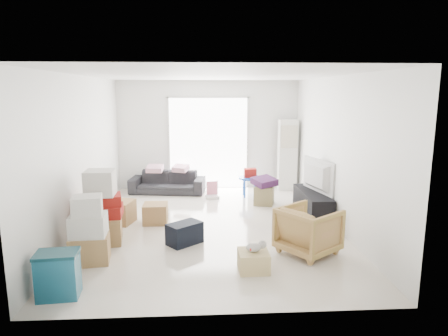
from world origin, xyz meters
The scene contains 21 objects.
room_shell centered at (0.00, 0.00, 1.35)m, with size 4.98×6.48×3.18m.
sliding_door centered at (0.00, 2.98, 1.24)m, with size 2.10×0.04×2.33m.
ac_tower centered at (1.95, 2.65, 0.88)m, with size 0.45×0.30×1.75m, color silver.
tv_console centered at (2.00, 0.47, 0.24)m, with size 0.44×1.47×0.49m, color black.
television centered at (2.00, 0.47, 0.56)m, with size 1.11×0.64×0.15m, color black.
sofa centered at (-1.01, 2.50, 0.35)m, with size 1.79×0.52×0.70m, color #26272B.
pillow_left centered at (-1.30, 2.46, 0.75)m, with size 0.35×0.27×0.11m, color #B8869B.
pillow_right centered at (-0.68, 2.47, 0.76)m, with size 0.34×0.27×0.12m, color #B8869B.
armchair centered at (1.42, -1.36, 0.40)m, with size 0.77×0.72×0.79m, color #B47F50.
storage_bins centered at (-1.90, -2.50, 0.28)m, with size 0.52×0.38×0.57m.
box_stack_a centered at (-1.80, -1.50, 0.44)m, with size 0.59×0.52×0.98m.
box_stack_b centered at (-1.80, -0.73, 0.52)m, with size 0.70×0.67×1.20m.
box_stack_c centered at (-1.77, 0.26, 0.21)m, with size 0.69×0.62×0.42m.
loose_box centered at (-1.05, 0.21, 0.18)m, with size 0.44×0.44×0.37m, color olive.
duffel_bag centered at (-0.47, -0.87, 0.17)m, with size 0.54×0.33×0.35m, color black.
ottoman centered at (1.17, 1.34, 0.20)m, with size 0.40×0.40×0.40m, color #907F54.
blanket centered at (1.17, 1.34, 0.47)m, with size 0.44×0.44×0.14m, color #481F4D.
kids_table centered at (0.95, 2.03, 0.48)m, with size 0.54×0.54×0.67m.
toy_walker centered at (0.06, 1.93, 0.11)m, with size 0.33×0.31×0.38m.
wood_crate centered at (0.51, -1.91, 0.14)m, with size 0.41×0.41×0.27m, color tan.
plush_bunny centered at (0.55, -1.91, 0.34)m, with size 0.29×0.16×0.15m.
Camera 1 is at (-0.19, -7.02, 2.42)m, focal length 32.00 mm.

